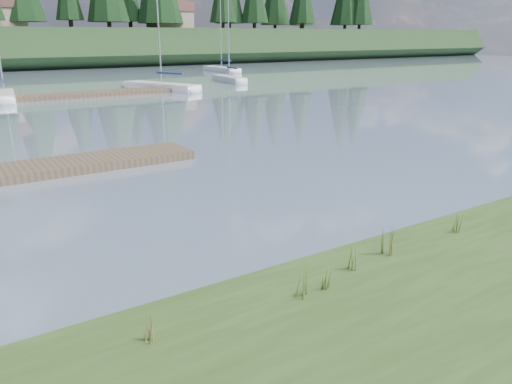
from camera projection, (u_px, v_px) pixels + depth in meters
dock_far at (29, 98)px, 34.96m from camera, size 26.00×2.20×0.30m
sailboat_bg_2 at (5, 95)px, 35.10m from camera, size 1.85×6.09×9.23m
sailboat_bg_3 at (156, 86)px, 41.51m from camera, size 4.61×8.29×12.14m
sailboat_bg_4 at (227, 78)px, 48.13m from camera, size 1.62×6.07×9.08m
sailboat_bg_5 at (219, 69)px, 61.61m from camera, size 1.59×7.81×11.17m
weed_0 at (305, 281)px, 7.99m from camera, size 0.17×0.14×0.67m
weed_1 at (326, 276)px, 8.29m from camera, size 0.17×0.14×0.53m
weed_2 at (387, 241)px, 9.55m from camera, size 0.17×0.14×0.67m
weed_3 at (146, 329)px, 6.82m from camera, size 0.17×0.14×0.51m
weed_4 at (351, 259)px, 8.98m from camera, size 0.17×0.14×0.46m
weed_5 at (457, 223)px, 10.66m from camera, size 0.17×0.14×0.50m
mud_lip at (232, 296)px, 8.66m from camera, size 60.00×0.50×0.14m
house_1 at (0, 12)px, 67.66m from camera, size 6.30×5.30×4.65m
house_2 at (170, 15)px, 78.50m from camera, size 6.30×5.30×4.65m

